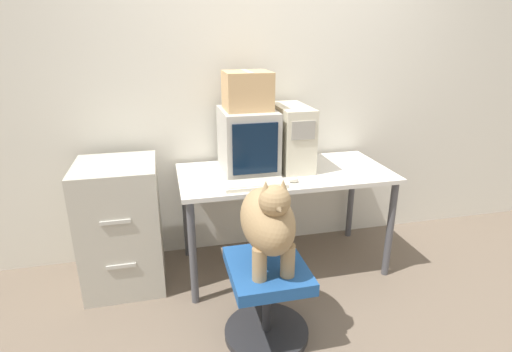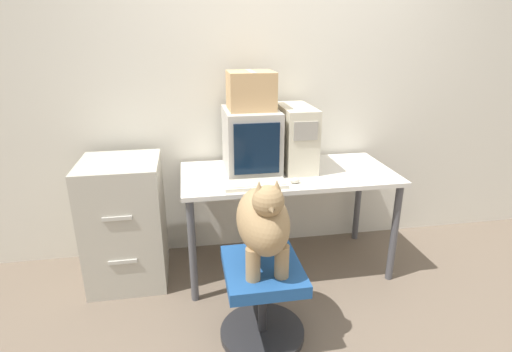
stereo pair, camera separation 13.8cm
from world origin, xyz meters
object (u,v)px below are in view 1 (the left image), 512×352
crt_monitor (248,140)px  dog (268,220)px  office_chair (267,296)px  filing_cabinet (122,225)px  keyboard (255,184)px  pc_tower (292,137)px  cardboard_box (247,91)px

crt_monitor → dog: size_ratio=0.87×
office_chair → filing_cabinet: size_ratio=0.56×
keyboard → dog: 0.49m
keyboard → filing_cabinet: 0.97m
keyboard → crt_monitor: bearing=85.2°
dog → office_chair: bearing=90.0°
pc_tower → keyboard: bearing=-136.1°
pc_tower → cardboard_box: 0.47m
crt_monitor → filing_cabinet: crt_monitor is taller
crt_monitor → cardboard_box: 0.34m
cardboard_box → filing_cabinet: bearing=-175.9°
dog → cardboard_box: (0.07, 0.83, 0.56)m
crt_monitor → pc_tower: (0.32, -0.00, 0.01)m
pc_tower → office_chair: 1.15m
crt_monitor → filing_cabinet: bearing=-176.2°
office_chair → crt_monitor: bearing=85.0°
office_chair → dog: size_ratio=0.92×
dog → cardboard_box: cardboard_box is taller
crt_monitor → cardboard_box: bearing=90.0°
keyboard → cardboard_box: bearing=85.3°
pc_tower → cardboard_box: size_ratio=1.52×
dog → cardboard_box: 1.01m
dog → cardboard_box: size_ratio=1.75×
pc_tower → dog: 0.94m
dog → keyboard: bearing=84.9°
filing_cabinet → office_chair: bearing=-42.4°
dog → filing_cabinet: size_ratio=0.61×
filing_cabinet → cardboard_box: (0.90, 0.06, 0.87)m
pc_tower → filing_cabinet: (-1.22, -0.06, -0.54)m
filing_cabinet → cardboard_box: size_ratio=2.88×
filing_cabinet → keyboard: bearing=-17.8°
crt_monitor → cardboard_box: (0.00, 0.00, 0.34)m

